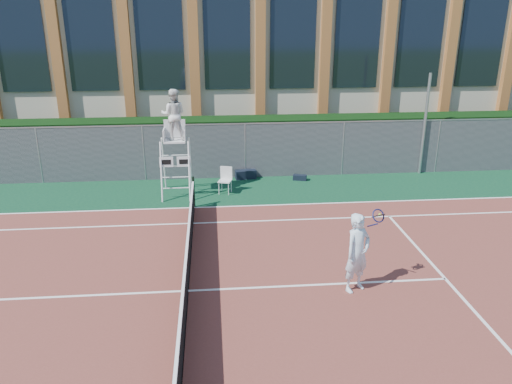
{
  "coord_description": "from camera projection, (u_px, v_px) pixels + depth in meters",
  "views": [
    {
      "loc": [
        0.69,
        -10.54,
        6.26
      ],
      "look_at": [
        1.91,
        3.0,
        1.42
      ],
      "focal_mm": 35.0,
      "sensor_mm": 36.0,
      "label": 1
    }
  ],
  "objects": [
    {
      "name": "ground",
      "position": [
        188.0,
        292.0,
        11.93
      ],
      "size": [
        120.0,
        120.0,
        0.0
      ],
      "primitive_type": "plane",
      "color": "#233814"
    },
    {
      "name": "apron",
      "position": [
        189.0,
        272.0,
        12.86
      ],
      "size": [
        36.0,
        20.0,
        0.01
      ],
      "primitive_type": "cube",
      "color": "#0C3522",
      "rests_on": "ground"
    },
    {
      "name": "tennis_court",
      "position": [
        188.0,
        291.0,
        11.92
      ],
      "size": [
        23.77,
        10.97,
        0.02
      ],
      "primitive_type": "cube",
      "color": "brown",
      "rests_on": "apron"
    },
    {
      "name": "tennis_net",
      "position": [
        187.0,
        272.0,
        11.75
      ],
      "size": [
        0.1,
        11.3,
        1.1
      ],
      "color": "black",
      "rests_on": "ground"
    },
    {
      "name": "fence",
      "position": [
        195.0,
        152.0,
        19.82
      ],
      "size": [
        40.0,
        0.06,
        2.2
      ],
      "primitive_type": null,
      "color": "#595E60",
      "rests_on": "ground"
    },
    {
      "name": "hedge",
      "position": [
        196.0,
        145.0,
        20.94
      ],
      "size": [
        40.0,
        1.4,
        2.2
      ],
      "primitive_type": "cube",
      "color": "black",
      "rests_on": "ground"
    },
    {
      "name": "building",
      "position": [
        197.0,
        56.0,
        27.38
      ],
      "size": [
        45.0,
        10.6,
        8.22
      ],
      "color": "beige",
      "rests_on": "ground"
    },
    {
      "name": "steel_pole",
      "position": [
        425.0,
        125.0,
        20.19
      ],
      "size": [
        0.12,
        0.12,
        4.12
      ],
      "primitive_type": "cylinder",
      "color": "#9EA0A5",
      "rests_on": "ground"
    },
    {
      "name": "umpire_chair",
      "position": [
        174.0,
        118.0,
        17.54
      ],
      "size": [
        1.09,
        1.67,
        3.89
      ],
      "color": "white",
      "rests_on": "ground"
    },
    {
      "name": "plastic_chair",
      "position": [
        226.0,
        178.0,
        18.42
      ],
      "size": [
        0.57,
        0.57,
        0.97
      ],
      "color": "silver",
      "rests_on": "apron"
    },
    {
      "name": "sports_bag_near",
      "position": [
        246.0,
        174.0,
        20.1
      ],
      "size": [
        0.87,
        0.46,
        0.35
      ],
      "primitive_type": "cube",
      "rotation": [
        0.0,
        0.0,
        0.16
      ],
      "color": "black",
      "rests_on": "apron"
    },
    {
      "name": "sports_bag_far",
      "position": [
        300.0,
        177.0,
        19.94
      ],
      "size": [
        0.58,
        0.37,
        0.21
      ],
      "primitive_type": "cube",
      "rotation": [
        0.0,
        0.0,
        -0.28
      ],
      "color": "black",
      "rests_on": "apron"
    },
    {
      "name": "tennis_player",
      "position": [
        358.0,
        253.0,
        11.67
      ],
      "size": [
        1.13,
        0.85,
        1.94
      ],
      "color": "white",
      "rests_on": "tennis_court"
    }
  ]
}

